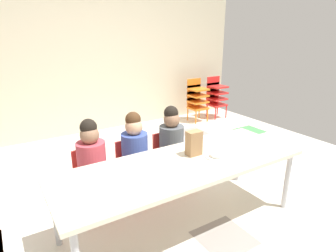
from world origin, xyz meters
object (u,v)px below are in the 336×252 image
object	(u,v)px
seated_child_far_right	(171,140)
kid_chair_orange_stack	(197,97)
seated_child_middle_seat	(134,148)
donut_powdered_on_plate	(216,155)
seated_child_near_camera	(91,158)
paper_bag_brown	(194,143)
craft_table	(183,167)
kid_chair_red_stack	(216,95)
paper_plate_center_table	(151,180)
paper_plate_near_edge	(216,157)

from	to	relation	value
seated_child_far_right	kid_chair_orange_stack	xyz separation A→B (m)	(1.75, 1.83, -0.10)
seated_child_middle_seat	donut_powdered_on_plate	size ratio (longest dim) A/B	7.89
seated_child_near_camera	paper_bag_brown	distance (m)	0.94
craft_table	seated_child_far_right	size ratio (longest dim) A/B	2.35
seated_child_far_right	donut_powdered_on_plate	bearing A→B (deg)	-87.26
seated_child_middle_seat	donut_powdered_on_plate	world-z (taller)	seated_child_middle_seat
seated_child_far_right	kid_chair_red_stack	size ratio (longest dim) A/B	1.15
paper_plate_center_table	donut_powdered_on_plate	distance (m)	0.68
seated_child_near_camera	paper_plate_near_edge	bearing A→B (deg)	-37.04
paper_bag_brown	donut_powdered_on_plate	world-z (taller)	paper_bag_brown
seated_child_far_right	kid_chair_red_stack	world-z (taller)	seated_child_far_right
paper_bag_brown	donut_powdered_on_plate	xyz separation A→B (m)	(0.13, -0.15, -0.09)
craft_table	paper_plate_center_table	bearing A→B (deg)	-161.83
kid_chair_red_stack	paper_bag_brown	size ratio (longest dim) A/B	3.64
kid_chair_orange_stack	paper_bag_brown	bearing A→B (deg)	-128.17
seated_child_far_right	paper_bag_brown	size ratio (longest dim) A/B	4.17
craft_table	seated_child_near_camera	world-z (taller)	seated_child_near_camera
seated_child_far_right	seated_child_middle_seat	bearing A→B (deg)	180.00
seated_child_middle_seat	seated_child_far_right	bearing A→B (deg)	0.00
seated_child_far_right	kid_chair_orange_stack	bearing A→B (deg)	46.26
seated_child_middle_seat	seated_child_far_right	distance (m)	0.43
paper_bag_brown	seated_child_near_camera	bearing A→B (deg)	145.51
seated_child_near_camera	donut_powdered_on_plate	size ratio (longest dim) A/B	7.89
seated_child_far_right	paper_bag_brown	world-z (taller)	seated_child_far_right
seated_child_near_camera	donut_powdered_on_plate	distance (m)	1.12
seated_child_near_camera	seated_child_middle_seat	xyz separation A→B (m)	(0.43, 0.00, 0.00)
seated_child_middle_seat	paper_plate_near_edge	xyz separation A→B (m)	(0.46, -0.67, 0.06)
craft_table	seated_child_middle_seat	bearing A→B (deg)	104.92
kid_chair_orange_stack	donut_powdered_on_plate	size ratio (longest dim) A/B	6.88
paper_plate_center_table	donut_powdered_on_plate	size ratio (longest dim) A/B	1.55
seated_child_near_camera	seated_child_middle_seat	bearing A→B (deg)	0.00
seated_child_far_right	paper_plate_near_edge	bearing A→B (deg)	-87.26
paper_plate_center_table	donut_powdered_on_plate	xyz separation A→B (m)	(0.67, 0.05, 0.02)
craft_table	seated_child_near_camera	distance (m)	0.85
kid_chair_red_stack	paper_bag_brown	distance (m)	3.32
craft_table	paper_plate_near_edge	xyz separation A→B (m)	(0.30, -0.07, 0.05)
seated_child_near_camera	kid_chair_orange_stack	distance (m)	3.19
paper_bag_brown	paper_plate_near_edge	world-z (taller)	paper_bag_brown
kid_chair_orange_stack	craft_table	bearing A→B (deg)	-129.67
kid_chair_red_stack	paper_bag_brown	xyz separation A→B (m)	(-2.33, -2.36, 0.26)
paper_plate_near_edge	paper_plate_center_table	distance (m)	0.68
paper_bag_brown	paper_plate_near_edge	xyz separation A→B (m)	(0.13, -0.15, -0.11)
paper_bag_brown	paper_plate_center_table	size ratio (longest dim) A/B	1.22
craft_table	kid_chair_orange_stack	bearing A→B (deg)	50.33
kid_chair_red_stack	paper_plate_near_edge	size ratio (longest dim) A/B	4.44
paper_bag_brown	kid_chair_orange_stack	bearing A→B (deg)	51.83
kid_chair_orange_stack	paper_plate_near_edge	xyz separation A→B (m)	(-1.72, -2.51, 0.15)
craft_table	kid_chair_red_stack	xyz separation A→B (m)	(2.50, 2.44, -0.10)
kid_chair_orange_stack	donut_powdered_on_plate	world-z (taller)	kid_chair_orange_stack
seated_child_middle_seat	paper_plate_center_table	bearing A→B (deg)	-106.15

